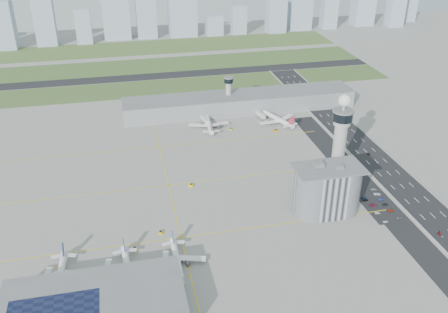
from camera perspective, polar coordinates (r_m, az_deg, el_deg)
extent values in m
plane|color=#9B9890|center=(323.10, 1.36, -5.19)|extent=(1000.00, 1000.00, 0.00)
cube|color=#405528|center=(520.49, -6.81, 7.87)|extent=(480.00, 50.00, 0.08)
cube|color=#3D5528|center=(591.33, -7.66, 10.27)|extent=(480.00, 60.00, 0.08)
cube|color=#4D6731|center=(667.90, -8.38, 12.26)|extent=(480.00, 70.00, 0.08)
cube|color=black|center=(555.29, -7.25, 9.13)|extent=(480.00, 22.00, 0.10)
cube|color=black|center=(364.64, 19.22, -2.74)|extent=(28.00, 500.00, 0.10)
cube|color=#9E9E99|center=(357.60, 17.30, -2.94)|extent=(0.60, 500.00, 1.20)
cube|color=#9E9E99|center=(371.56, 21.08, -2.39)|extent=(0.60, 500.00, 1.20)
cube|color=black|center=(345.47, 16.46, -4.07)|extent=(18.00, 260.00, 0.08)
cube|color=black|center=(335.87, 17.10, -5.16)|extent=(20.00, 44.00, 0.10)
cube|color=yellow|center=(292.91, -4.92, -9.23)|extent=(260.00, 0.60, 0.01)
cube|color=yellow|center=(342.50, -6.37, -3.29)|extent=(260.00, 0.60, 0.01)
cube|color=yellow|center=(394.99, -7.43, 1.12)|extent=(260.00, 0.60, 0.01)
cube|color=yellow|center=(342.50, -6.37, -3.29)|extent=(0.60, 260.00, 0.01)
cylinder|color=#ADAAA5|center=(339.99, 12.95, 0.51)|extent=(8.40, 8.40, 48.00)
cylinder|color=#ADAAA5|center=(330.74, 13.35, 3.90)|extent=(11.00, 11.00, 4.00)
cylinder|color=black|center=(329.19, 13.42, 4.53)|extent=(13.00, 13.00, 6.00)
cylinder|color=slate|center=(327.86, 13.49, 5.09)|extent=(14.00, 14.00, 1.00)
cylinder|color=#ADAAA5|center=(326.94, 13.54, 5.50)|extent=(1.60, 1.60, 5.00)
sphere|color=white|center=(325.31, 13.62, 6.23)|extent=(8.00, 8.00, 8.00)
cylinder|color=#ADAAA5|center=(453.71, 0.52, 6.91)|extent=(5.00, 5.00, 28.00)
cylinder|color=black|center=(448.57, 0.53, 8.70)|extent=(8.00, 8.00, 4.00)
cylinder|color=slate|center=(447.76, 0.53, 9.00)|extent=(8.60, 8.60, 0.80)
cube|color=#B2B2B7|center=(312.92, 11.68, -3.78)|extent=(18.00, 24.00, 30.00)
cylinder|color=#B2B2B7|center=(309.62, 10.15, -3.99)|extent=(24.00, 24.00, 30.00)
cylinder|color=#B2B2B7|center=(316.45, 13.18, -3.57)|extent=(24.00, 24.00, 30.00)
cube|color=slate|center=(305.28, 11.95, -1.32)|extent=(42.00, 24.00, 0.80)
cube|color=slate|center=(304.63, 10.73, -0.91)|extent=(6.00, 5.00, 3.00)
cube|color=slate|center=(305.08, 12.98, -1.18)|extent=(5.00, 4.00, 2.40)
cube|color=gray|center=(456.50, 1.80, 6.15)|extent=(210.00, 32.00, 15.00)
cube|color=slate|center=(453.64, 1.82, 7.08)|extent=(210.00, 32.00, 0.80)
cube|color=gray|center=(248.93, -14.61, -16.39)|extent=(84.00, 42.00, 12.00)
cube|color=slate|center=(244.61, -14.79, -15.31)|extent=(84.00, 42.00, 0.80)
cube|color=black|center=(241.97, -18.99, -16.47)|extent=(40.00, 22.00, 0.20)
imported|color=white|center=(319.13, 17.98, -7.09)|extent=(3.44, 1.69, 1.13)
imported|color=#A8ACAF|center=(325.75, 17.15, -6.18)|extent=(3.39, 1.30, 1.10)
imported|color=#9B1D3F|center=(332.47, 16.65, -5.34)|extent=(4.59, 2.63, 1.20)
imported|color=black|center=(336.30, 15.83, -4.81)|extent=(4.02, 1.89, 1.14)
imported|color=navy|center=(338.56, 15.68, -4.55)|extent=(3.27, 1.35, 1.11)
imported|color=silver|center=(346.23, 14.96, -3.67)|extent=(3.48, 1.54, 1.11)
imported|color=gray|center=(325.25, 19.44, -6.63)|extent=(4.28, 2.42, 1.13)
imported|color=#B12E0D|center=(330.59, 18.53, -5.86)|extent=(4.04, 1.95, 1.14)
imported|color=#252329|center=(335.38, 17.95, -5.23)|extent=(3.84, 1.56, 1.31)
imported|color=navy|center=(339.89, 17.56, -4.69)|extent=(3.98, 1.62, 1.28)
imported|color=white|center=(344.89, 17.12, -4.12)|extent=(4.84, 2.83, 1.27)
imported|color=#8F969A|center=(349.43, 16.71, -3.60)|extent=(4.56, 1.88, 1.32)
imported|color=maroon|center=(319.85, 23.43, -8.07)|extent=(1.70, 3.74, 1.24)
imported|color=black|center=(395.38, 16.19, 0.29)|extent=(1.55, 3.48, 1.11)
imported|color=navy|center=(462.67, 12.44, 4.88)|extent=(2.92, 5.00, 1.31)
imported|color=#999EA8|center=(506.18, 8.45, 7.25)|extent=(1.91, 3.83, 1.25)
cube|color=#9EADC1|center=(701.96, -19.85, 14.54)|extent=(25.49, 20.39, 66.89)
cube|color=#9EADC1|center=(698.50, -15.77, 14.14)|extent=(20.04, 16.03, 45.20)
cube|color=#9EADC1|center=(714.48, -12.24, 15.49)|extent=(35.76, 28.61, 61.22)
cube|color=#9EADC1|center=(708.62, -8.96, 16.58)|extent=(26.33, 21.06, 83.39)
cube|color=#9EADC1|center=(716.48, -4.79, 16.06)|extent=(36.96, 29.57, 62.11)
cube|color=#9EADC1|center=(718.95, -1.12, 14.79)|extent=(23.01, 18.41, 27.75)
cube|color=#9EADC1|center=(725.02, 1.69, 15.35)|extent=(20.22, 16.18, 38.97)
cube|color=#9EADC1|center=(737.15, 5.96, 15.74)|extent=(26.14, 20.92, 46.89)
cube|color=#9EADC1|center=(757.91, 8.67, 17.24)|extent=(32.26, 25.81, 81.20)
cube|color=#9EADC1|center=(769.29, 11.99, 16.65)|extent=(21.59, 17.28, 68.75)
cube|color=#9EADC1|center=(803.02, 15.66, 16.51)|extent=(30.25, 24.20, 63.40)
cube|color=#9EADC1|center=(806.28, 19.14, 16.37)|extent=(23.04, 18.43, 71.56)
cube|color=#9EADC1|center=(850.82, 20.24, 15.68)|extent=(22.64, 18.11, 41.06)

